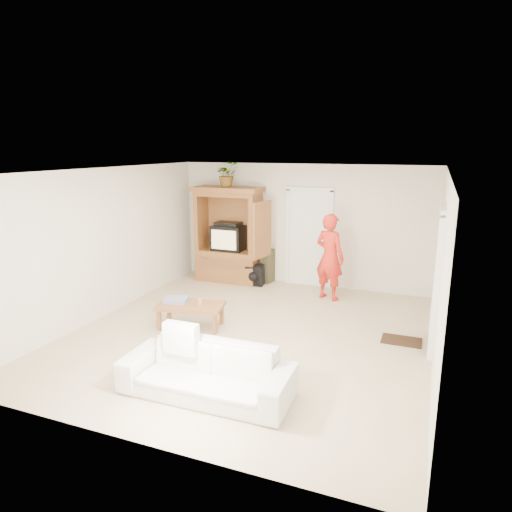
# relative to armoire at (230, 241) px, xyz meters

# --- Properties ---
(floor) EXTENTS (6.00, 6.00, 0.00)m
(floor) POSITION_rel_armoire_xyz_m (1.58, -2.66, -0.91)
(floor) COLOR tan
(floor) RESTS_ON ground
(ceiling) EXTENTS (6.00, 6.00, 0.00)m
(ceiling) POSITION_rel_armoire_xyz_m (1.58, -2.66, 1.69)
(ceiling) COLOR white
(ceiling) RESTS_ON floor
(wall_back) EXTENTS (5.50, 0.00, 5.50)m
(wall_back) POSITION_rel_armoire_xyz_m (1.58, 0.34, 0.39)
(wall_back) COLOR silver
(wall_back) RESTS_ON floor
(wall_front) EXTENTS (5.50, 0.00, 5.50)m
(wall_front) POSITION_rel_armoire_xyz_m (1.58, -5.66, 0.39)
(wall_front) COLOR silver
(wall_front) RESTS_ON floor
(wall_left) EXTENTS (0.00, 6.00, 6.00)m
(wall_left) POSITION_rel_armoire_xyz_m (-1.17, -2.66, 0.39)
(wall_left) COLOR silver
(wall_left) RESTS_ON floor
(wall_right) EXTENTS (0.00, 6.00, 6.00)m
(wall_right) POSITION_rel_armoire_xyz_m (4.33, -2.66, 0.39)
(wall_right) COLOR silver
(wall_right) RESTS_ON floor
(armoire) EXTENTS (1.82, 1.14, 2.10)m
(armoire) POSITION_rel_armoire_xyz_m (0.00, 0.00, 0.00)
(armoire) COLOR brown
(armoire) RESTS_ON floor
(door_back) EXTENTS (0.85, 0.05, 2.04)m
(door_back) POSITION_rel_armoire_xyz_m (1.73, 0.31, 0.11)
(door_back) COLOR white
(door_back) RESTS_ON floor
(doorway_right) EXTENTS (0.05, 0.90, 2.04)m
(doorway_right) POSITION_rel_armoire_xyz_m (4.30, -2.06, 0.11)
(doorway_right) COLOR black
(doorway_right) RESTS_ON floor
(framed_picture) EXTENTS (0.03, 0.60, 0.48)m
(framed_picture) POSITION_rel_armoire_xyz_m (4.31, -0.76, 0.69)
(framed_picture) COLOR black
(framed_picture) RESTS_ON wall_right
(doormat) EXTENTS (0.60, 0.40, 0.02)m
(doormat) POSITION_rel_armoire_xyz_m (3.88, -2.06, -0.90)
(doormat) COLOR #382316
(doormat) RESTS_ON floor
(plant) EXTENTS (0.64, 0.64, 0.54)m
(plant) POSITION_rel_armoire_xyz_m (-0.02, -0.03, 1.46)
(plant) COLOR #4C7238
(plant) RESTS_ON armoire
(man) EXTENTS (0.73, 0.62, 1.71)m
(man) POSITION_rel_armoire_xyz_m (2.36, -0.45, -0.06)
(man) COLOR red
(man) RESTS_ON floor
(sofa) EXTENTS (2.10, 0.84, 0.61)m
(sofa) POSITION_rel_armoire_xyz_m (1.79, -4.56, -0.60)
(sofa) COLOR silver
(sofa) RESTS_ON floor
(coffee_table) EXTENTS (1.17, 0.79, 0.40)m
(coffee_table) POSITION_rel_armoire_xyz_m (0.55, -2.75, -0.56)
(coffee_table) COLOR #A36538
(coffee_table) RESTS_ON floor
(towel) EXTENTS (0.43, 0.36, 0.08)m
(towel) POSITION_rel_armoire_xyz_m (0.27, -2.75, -0.47)
(towel) COLOR #C5419D
(towel) RESTS_ON coffee_table
(candle) EXTENTS (0.08, 0.08, 0.10)m
(candle) POSITION_rel_armoire_xyz_m (0.69, -2.70, -0.46)
(candle) COLOR tan
(candle) RESTS_ON coffee_table
(backpack_black) EXTENTS (0.37, 0.22, 0.45)m
(backpack_black) POSITION_rel_armoire_xyz_m (0.68, -0.18, -0.68)
(backpack_black) COLOR black
(backpack_black) RESTS_ON floor
(backpack_olive) EXTENTS (0.44, 0.36, 0.75)m
(backpack_olive) POSITION_rel_armoire_xyz_m (0.75, 0.19, -0.54)
(backpack_olive) COLOR #47442B
(backpack_olive) RESTS_ON floor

